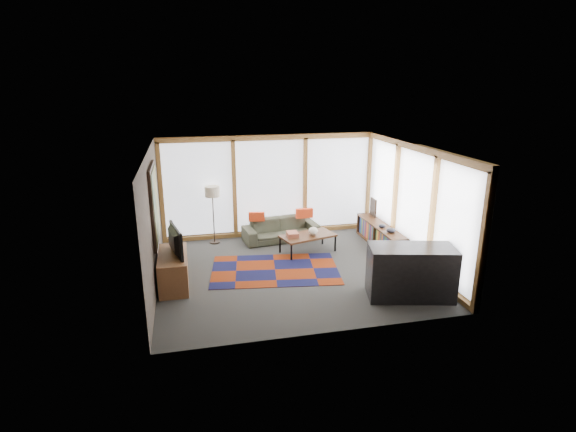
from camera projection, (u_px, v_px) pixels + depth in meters
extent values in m
plane|color=#2B2B29|center=(292.00, 271.00, 9.54)|extent=(5.50, 5.50, 0.00)
cube|color=#403730|center=(153.00, 221.00, 8.57)|extent=(0.04, 5.00, 2.60)
cube|color=#403730|center=(330.00, 257.00, 6.83)|extent=(5.50, 0.04, 2.60)
cube|color=silver|center=(293.00, 149.00, 8.78)|extent=(5.50, 5.00, 0.04)
cube|color=white|center=(270.00, 186.00, 11.46)|extent=(5.30, 0.02, 2.35)
cube|color=white|center=(414.00, 204.00, 9.74)|extent=(0.02, 4.80, 2.35)
cube|color=black|center=(154.00, 204.00, 8.79)|extent=(0.05, 1.35, 1.55)
cube|color=gold|center=(156.00, 204.00, 8.80)|extent=(0.02, 1.20, 1.40)
cube|color=maroon|center=(275.00, 270.00, 9.58)|extent=(2.89, 2.08, 0.01)
imported|color=#313425|center=(281.00, 230.00, 11.31)|extent=(1.96, 0.97, 0.55)
cube|color=red|center=(257.00, 217.00, 11.07)|extent=(0.41, 0.18, 0.22)
cube|color=red|center=(304.00, 213.00, 11.32)|extent=(0.43, 0.14, 0.24)
cube|color=#9C4E37|center=(293.00, 234.00, 10.36)|extent=(0.26, 0.31, 0.10)
ellipsoid|color=beige|center=(313.00, 231.00, 10.44)|extent=(0.25, 0.25, 0.19)
ellipsoid|color=black|center=(391.00, 230.00, 10.27)|extent=(0.25, 0.25, 0.11)
ellipsoid|color=black|center=(382.00, 226.00, 10.62)|extent=(0.18, 0.18, 0.08)
cube|color=black|center=(373.00, 207.00, 11.48)|extent=(0.06, 0.35, 0.46)
cube|color=brown|center=(173.00, 270.00, 8.78)|extent=(0.54, 1.30, 0.65)
imported|color=black|center=(171.00, 241.00, 8.59)|extent=(0.33, 0.97, 0.56)
cube|color=black|center=(411.00, 272.00, 8.27)|extent=(1.68, 1.07, 0.98)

